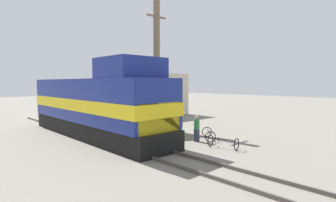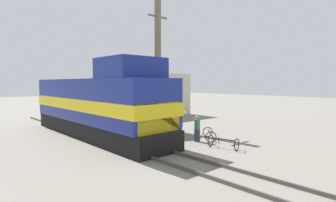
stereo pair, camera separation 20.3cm
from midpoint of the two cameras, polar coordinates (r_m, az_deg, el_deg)
ground_plane at (r=15.75m, az=-10.08°, el=-8.96°), size 120.00×120.00×0.00m
rail_near at (r=15.37m, az=-12.37°, el=-9.03°), size 0.08×30.26×0.15m
rail_far at (r=16.12m, az=-7.91°, el=-8.36°), size 0.08×30.26×0.15m
locomotive at (r=17.56m, az=-14.53°, el=-0.93°), size 3.14×13.50×4.85m
utility_pole at (r=19.87m, az=-1.94°, el=7.77°), size 1.80×0.51×9.56m
vendor_umbrella at (r=17.59m, az=0.64°, el=-1.59°), size 2.22×2.22×2.05m
billboard_sign at (r=23.02m, az=-3.65°, el=2.39°), size 1.84×0.12×3.80m
shrub_cluster at (r=18.80m, az=0.99°, el=-5.54°), size 0.79×0.79×0.79m
person_bystander at (r=15.79m, az=6.73°, el=-5.80°), size 0.34×0.34×1.56m
bicycle at (r=16.52m, az=9.32°, el=-7.15°), size 1.57×1.59×0.65m
bicycle_spare at (r=14.49m, az=12.32°, el=-8.79°), size 0.90×1.65×0.64m
building_block_distant at (r=28.50m, az=-4.81°, el=1.44°), size 8.08×5.93×4.48m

